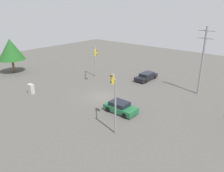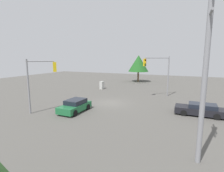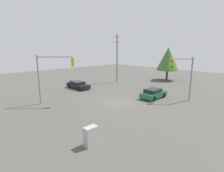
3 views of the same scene
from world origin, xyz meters
name	(u,v)px [view 1 (image 1 of 3)]	position (x,y,z in m)	size (l,w,h in m)	color
ground_plane	(101,97)	(0.00, 0.00, 0.00)	(80.00, 80.00, 0.00)	#54514C
sedan_dark	(146,76)	(0.79, 10.60, 0.61)	(1.98, 4.77, 1.24)	black
sedan_green	(120,107)	(4.99, -1.95, 0.65)	(4.02, 2.03, 1.35)	#1E6638
traffic_signal_main	(95,56)	(-6.17, 5.18, 4.22)	(3.40, 3.27, 6.09)	gray
traffic_signal_cross	(114,93)	(6.64, -5.14, 3.91)	(2.26, 2.20, 5.77)	gray
utility_pole_tall	(202,60)	(9.97, 10.09, 5.12)	(2.20, 0.28, 9.65)	gray
electrical_cabinet	(31,89)	(-8.78, -5.70, 0.71)	(0.96, 0.58, 1.42)	#B2B2AD
tree_left	(11,49)	(-21.16, -2.08, 4.47)	(4.86, 4.86, 6.45)	brown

